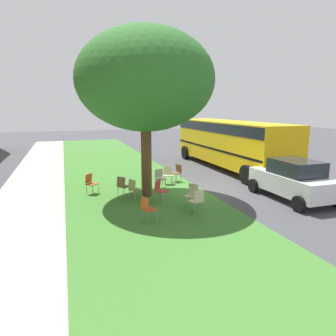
{
  "coord_description": "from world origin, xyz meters",
  "views": [
    {
      "loc": [
        -12.5,
        6.07,
        3.68
      ],
      "look_at": [
        -0.47,
        1.98,
        1.18
      ],
      "focal_mm": 32.77,
      "sensor_mm": 36.0,
      "label": 1
    }
  ],
  "objects_px": {
    "chair_0": "(192,194)",
    "chair_5": "(91,182)",
    "chair_9": "(160,189)",
    "chair_3": "(197,200)",
    "chair_4": "(134,188)",
    "chair_6": "(147,208)",
    "school_bus": "(229,140)",
    "chair_8": "(123,185)",
    "street_tree": "(145,80)",
    "chair_1": "(160,177)",
    "chair_2": "(168,174)",
    "chair_7": "(177,172)",
    "parked_car": "(293,179)"
  },
  "relations": [
    {
      "from": "chair_0",
      "to": "chair_5",
      "type": "height_order",
      "value": "same"
    },
    {
      "from": "chair_0",
      "to": "chair_9",
      "type": "relative_size",
      "value": 1.0
    },
    {
      "from": "chair_3",
      "to": "chair_4",
      "type": "bearing_deg",
      "value": 38.14
    },
    {
      "from": "chair_6",
      "to": "school_bus",
      "type": "height_order",
      "value": "school_bus"
    },
    {
      "from": "chair_3",
      "to": "chair_9",
      "type": "bearing_deg",
      "value": 24.15
    },
    {
      "from": "chair_6",
      "to": "chair_8",
      "type": "height_order",
      "value": "same"
    },
    {
      "from": "street_tree",
      "to": "chair_3",
      "type": "distance_m",
      "value": 5.2
    },
    {
      "from": "chair_8",
      "to": "chair_1",
      "type": "bearing_deg",
      "value": -64.57
    },
    {
      "from": "chair_0",
      "to": "chair_2",
      "type": "relative_size",
      "value": 1.0
    },
    {
      "from": "chair_3",
      "to": "chair_8",
      "type": "relative_size",
      "value": 1.0
    },
    {
      "from": "chair_2",
      "to": "chair_4",
      "type": "xyz_separation_m",
      "value": [
        -2.2,
        2.18,
        0.0
      ]
    },
    {
      "from": "chair_3",
      "to": "chair_7",
      "type": "distance_m",
      "value": 4.86
    },
    {
      "from": "parked_car",
      "to": "chair_2",
      "type": "bearing_deg",
      "value": 44.05
    },
    {
      "from": "chair_0",
      "to": "school_bus",
      "type": "distance_m",
      "value": 8.27
    },
    {
      "from": "chair_3",
      "to": "chair_9",
      "type": "height_order",
      "value": "same"
    },
    {
      "from": "chair_7",
      "to": "chair_0",
      "type": "bearing_deg",
      "value": 167.47
    },
    {
      "from": "chair_1",
      "to": "chair_3",
      "type": "height_order",
      "value": "same"
    },
    {
      "from": "chair_4",
      "to": "school_bus",
      "type": "relative_size",
      "value": 0.08
    },
    {
      "from": "chair_8",
      "to": "chair_0",
      "type": "bearing_deg",
      "value": -133.74
    },
    {
      "from": "chair_2",
      "to": "chair_6",
      "type": "xyz_separation_m",
      "value": [
        -4.73,
        2.3,
        0.0
      ]
    },
    {
      "from": "chair_8",
      "to": "school_bus",
      "type": "bearing_deg",
      "value": -60.41
    },
    {
      "from": "chair_4",
      "to": "chair_9",
      "type": "bearing_deg",
      "value": -114.67
    },
    {
      "from": "street_tree",
      "to": "chair_0",
      "type": "relative_size",
      "value": 7.75
    },
    {
      "from": "chair_7",
      "to": "chair_1",
      "type": "bearing_deg",
      "value": 127.79
    },
    {
      "from": "chair_0",
      "to": "school_bus",
      "type": "height_order",
      "value": "school_bus"
    },
    {
      "from": "chair_3",
      "to": "chair_7",
      "type": "bearing_deg",
      "value": -12.09
    },
    {
      "from": "chair_1",
      "to": "chair_8",
      "type": "height_order",
      "value": "same"
    },
    {
      "from": "street_tree",
      "to": "parked_car",
      "type": "bearing_deg",
      "value": -114.37
    },
    {
      "from": "chair_4",
      "to": "chair_8",
      "type": "distance_m",
      "value": 0.75
    },
    {
      "from": "street_tree",
      "to": "school_bus",
      "type": "xyz_separation_m",
      "value": [
        4.29,
        -6.38,
        -3.0
      ]
    },
    {
      "from": "street_tree",
      "to": "chair_9",
      "type": "distance_m",
      "value": 4.37
    },
    {
      "from": "chair_0",
      "to": "chair_7",
      "type": "height_order",
      "value": "same"
    },
    {
      "from": "chair_8",
      "to": "street_tree",
      "type": "bearing_deg",
      "value": -95.23
    },
    {
      "from": "chair_1",
      "to": "parked_car",
      "type": "relative_size",
      "value": 0.24
    },
    {
      "from": "chair_6",
      "to": "chair_1",
      "type": "bearing_deg",
      "value": -22.44
    },
    {
      "from": "parked_car",
      "to": "chair_6",
      "type": "bearing_deg",
      "value": 95.74
    },
    {
      "from": "chair_1",
      "to": "chair_9",
      "type": "bearing_deg",
      "value": 162.85
    },
    {
      "from": "chair_6",
      "to": "chair_7",
      "type": "xyz_separation_m",
      "value": [
        5.05,
        -2.9,
        0.0
      ]
    },
    {
      "from": "chair_7",
      "to": "chair_4",
      "type": "bearing_deg",
      "value": 132.15
    },
    {
      "from": "street_tree",
      "to": "parked_car",
      "type": "xyz_separation_m",
      "value": [
        -2.48,
        -5.47,
        -3.92
      ]
    },
    {
      "from": "chair_6",
      "to": "chair_7",
      "type": "distance_m",
      "value": 5.82
    },
    {
      "from": "chair_3",
      "to": "chair_8",
      "type": "distance_m",
      "value": 3.59
    },
    {
      "from": "chair_5",
      "to": "chair_9",
      "type": "height_order",
      "value": "same"
    },
    {
      "from": "chair_2",
      "to": "chair_6",
      "type": "relative_size",
      "value": 1.0
    },
    {
      "from": "chair_3",
      "to": "chair_4",
      "type": "height_order",
      "value": "same"
    },
    {
      "from": "school_bus",
      "to": "chair_4",
      "type": "bearing_deg",
      "value": 124.62
    },
    {
      "from": "street_tree",
      "to": "chair_3",
      "type": "height_order",
      "value": "street_tree"
    },
    {
      "from": "chair_0",
      "to": "chair_9",
      "type": "bearing_deg",
      "value": 42.46
    },
    {
      "from": "chair_1",
      "to": "chair_2",
      "type": "xyz_separation_m",
      "value": [
        0.62,
        -0.6,
        0.0
      ]
    },
    {
      "from": "chair_7",
      "to": "chair_8",
      "type": "xyz_separation_m",
      "value": [
        -1.84,
        3.12,
        0.0
      ]
    }
  ]
}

